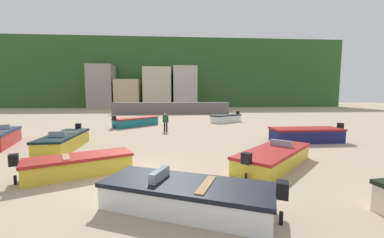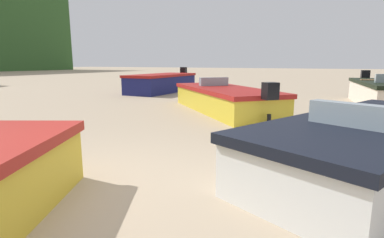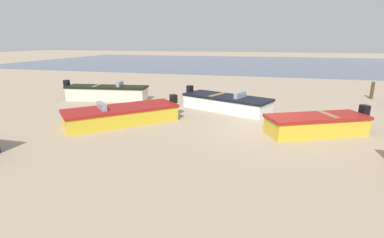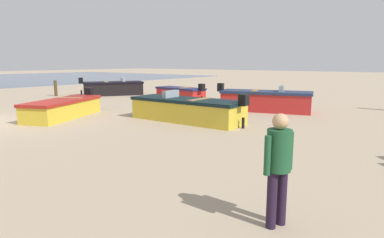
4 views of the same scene
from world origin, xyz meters
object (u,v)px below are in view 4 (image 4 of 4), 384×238
object	(u,v)px
boat_yellow_8	(64,108)
boat_red_10	(266,101)
mooring_post_mid_beach	(56,88)
boat_red_3	(181,93)
boat_yellow_7	(187,110)
boat_black_6	(113,88)
beach_walker_foreground	(279,161)

from	to	relation	value
boat_yellow_8	boat_red_10	world-z (taller)	boat_red_10
boat_red_10	mooring_post_mid_beach	distance (m)	14.65
boat_yellow_8	boat_red_3	bearing A→B (deg)	-111.00
boat_yellow_8	mooring_post_mid_beach	world-z (taller)	boat_yellow_8
boat_yellow_8	boat_yellow_7	bearing A→B (deg)	-176.61
boat_yellow_8	boat_red_10	xyz separation A→B (m)	(-6.98, 5.79, 0.10)
boat_red_10	mooring_post_mid_beach	size ratio (longest dim) A/B	4.21
boat_black_6	boat_red_10	bearing A→B (deg)	28.96
boat_yellow_7	boat_red_10	distance (m)	4.55
boat_red_3	mooring_post_mid_beach	size ratio (longest dim) A/B	3.46
boat_red_3	boat_yellow_7	world-z (taller)	boat_yellow_7
boat_red_3	boat_black_6	world-z (taller)	boat_black_6
boat_red_3	mooring_post_mid_beach	xyz separation A→B (m)	(4.03, -7.87, 0.16)
boat_red_10	beach_walker_foreground	bearing A→B (deg)	8.89
boat_black_6	beach_walker_foreground	bearing A→B (deg)	-0.87
boat_red_3	beach_walker_foreground	distance (m)	16.32
boat_red_3	mooring_post_mid_beach	world-z (taller)	mooring_post_mid_beach
boat_black_6	boat_yellow_8	xyz separation A→B (m)	(7.25, 6.09, -0.09)
boat_red_10	boat_black_6	bearing A→B (deg)	-109.54
boat_yellow_7	beach_walker_foreground	bearing A→B (deg)	-134.58
boat_red_10	mooring_post_mid_beach	xyz separation A→B (m)	(2.63, -14.41, 0.04)
boat_red_3	beach_walker_foreground	world-z (taller)	beach_walker_foreground
boat_yellow_7	mooring_post_mid_beach	distance (m)	13.32
boat_yellow_7	boat_black_6	bearing A→B (deg)	63.46
beach_walker_foreground	boat_yellow_7	bearing A→B (deg)	66.72
boat_red_3	beach_walker_foreground	xyz separation A→B (m)	(11.40, 11.66, 0.58)
boat_yellow_8	beach_walker_foreground	bearing A→B (deg)	138.32
boat_red_3	boat_yellow_7	bearing A→B (deg)	-132.58
boat_black_6	mooring_post_mid_beach	distance (m)	3.86
boat_yellow_8	beach_walker_foreground	distance (m)	11.33
boat_yellow_8	boat_red_10	size ratio (longest dim) A/B	0.92
boat_red_3	boat_yellow_8	bearing A→B (deg)	-170.13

